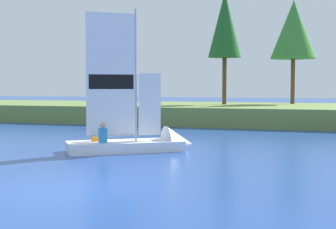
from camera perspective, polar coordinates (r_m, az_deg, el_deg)
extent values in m
plane|color=#234793|center=(11.52, -12.27, -8.60)|extent=(200.00, 200.00, 0.00)
cube|color=olive|center=(33.56, 8.43, 0.15)|extent=(80.00, 11.65, 1.14)
cylinder|color=brown|center=(34.53, 6.63, 3.94)|extent=(0.30, 0.30, 3.31)
cone|color=#1E5B23|center=(34.81, 6.67, 10.45)|extent=(2.32, 2.32, 4.59)
cylinder|color=brown|center=(36.41, 14.42, 3.80)|extent=(0.30, 0.30, 3.27)
cone|color=#387F33|center=(36.64, 14.50, 9.64)|extent=(3.26, 3.26, 4.19)
cube|color=white|center=(17.86, -5.06, -3.73)|extent=(4.30, 3.72, 0.38)
cone|color=white|center=(18.42, 1.30, -3.51)|extent=(1.68, 1.76, 1.42)
cylinder|color=#B7B7BC|center=(17.83, -3.79, 4.62)|extent=(0.08, 0.08, 4.81)
cube|color=white|center=(17.63, -6.67, 4.73)|extent=(1.49, 1.09, 4.38)
cube|color=black|center=(17.63, -6.66, 3.83)|extent=(1.35, 0.99, 0.53)
cube|color=white|center=(17.96, -2.17, 1.22)|extent=(0.70, 0.52, 2.28)
cylinder|color=#B7B7BC|center=(17.71, -6.62, -2.47)|extent=(1.51, 1.11, 0.06)
cube|color=#338CCC|center=(17.30, -7.65, -2.47)|extent=(0.34, 0.33, 0.52)
sphere|color=tan|center=(17.27, -7.66, -1.24)|extent=(0.20, 0.20, 0.20)
cube|color=orange|center=(17.96, -8.52, -2.23)|extent=(0.34, 0.33, 0.55)
sphere|color=tan|center=(17.92, -8.53, -1.02)|extent=(0.20, 0.20, 0.20)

